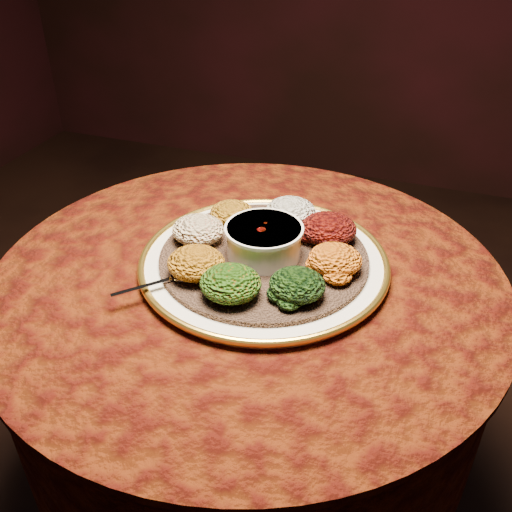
% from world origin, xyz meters
% --- Properties ---
extents(table, '(0.96, 0.96, 0.73)m').
position_xyz_m(table, '(0.00, 0.00, 0.55)').
color(table, black).
rests_on(table, ground).
extents(platter, '(0.47, 0.47, 0.02)m').
position_xyz_m(platter, '(0.02, 0.02, 0.75)').
color(platter, white).
rests_on(platter, table).
extents(injera, '(0.51, 0.51, 0.01)m').
position_xyz_m(injera, '(0.02, 0.02, 0.76)').
color(injera, brown).
rests_on(injera, platter).
extents(stew_bowl, '(0.14, 0.14, 0.06)m').
position_xyz_m(stew_bowl, '(0.02, 0.02, 0.80)').
color(stew_bowl, silver).
rests_on(stew_bowl, injera).
extents(spoon, '(0.11, 0.11, 0.01)m').
position_xyz_m(spoon, '(-0.10, -0.10, 0.77)').
color(spoon, silver).
rests_on(spoon, injera).
extents(portion_ayib, '(0.10, 0.10, 0.05)m').
position_xyz_m(portion_ayib, '(0.03, 0.16, 0.79)').
color(portion_ayib, silver).
rests_on(portion_ayib, injera).
extents(portion_kitfo, '(0.11, 0.10, 0.05)m').
position_xyz_m(portion_kitfo, '(0.12, 0.12, 0.79)').
color(portion_kitfo, black).
rests_on(portion_kitfo, injera).
extents(portion_tikil, '(0.10, 0.09, 0.05)m').
position_xyz_m(portion_tikil, '(0.16, 0.02, 0.79)').
color(portion_tikil, '#BA7B0F').
rests_on(portion_tikil, injera).
extents(portion_gomen, '(0.10, 0.09, 0.05)m').
position_xyz_m(portion_gomen, '(0.12, -0.07, 0.78)').
color(portion_gomen, black).
rests_on(portion_gomen, injera).
extents(portion_mixveg, '(0.10, 0.10, 0.05)m').
position_xyz_m(portion_mixveg, '(0.01, -0.11, 0.79)').
color(portion_mixveg, '#9D410A').
rests_on(portion_mixveg, injera).
extents(portion_kik, '(0.10, 0.10, 0.05)m').
position_xyz_m(portion_kik, '(-0.07, -0.07, 0.79)').
color(portion_kik, '#A05E0E').
rests_on(portion_kik, injera).
extents(portion_timatim, '(0.10, 0.10, 0.05)m').
position_xyz_m(portion_timatim, '(-0.11, 0.03, 0.79)').
color(portion_timatim, maroon).
rests_on(portion_timatim, injera).
extents(portion_shiro, '(0.09, 0.09, 0.04)m').
position_xyz_m(portion_shiro, '(-0.08, 0.12, 0.78)').
color(portion_shiro, '#9B5D12').
rests_on(portion_shiro, injera).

